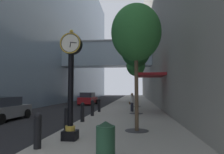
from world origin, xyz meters
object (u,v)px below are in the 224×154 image
at_px(bollard_third, 82,112).
at_px(trash_bin, 106,140).
at_px(street_clock, 71,78).
at_px(pedestrian_walking, 132,102).
at_px(bollard_second, 67,118).
at_px(car_grey_mid, 2,109).
at_px(street_tree_near, 136,33).
at_px(car_red_near, 88,99).
at_px(bollard_nearest, 38,130).
at_px(bollard_fourth, 92,108).
at_px(bollard_fifth, 99,105).
at_px(street_tree_mid_near, 136,51).
at_px(street_tree_mid_far, 136,66).
at_px(car_blue_far, 86,97).

xyz_separation_m(bollard_third, trash_bin, (2.36, -6.46, -0.07)).
height_order(street_clock, bollard_third, street_clock).
bearing_deg(pedestrian_walking, street_clock, -101.61).
xyz_separation_m(bollard_second, car_grey_mid, (-5.63, 3.45, 0.02)).
distance_m(street_tree_near, trash_bin, 5.84).
bearing_deg(car_red_near, pedestrian_walking, -57.26).
bearing_deg(car_grey_mid, trash_bin, -41.64).
distance_m(bollard_nearest, trash_bin, 2.51).
relative_size(bollard_fourth, bollard_fifth, 1.00).
height_order(bollard_third, street_tree_near, street_tree_near).
xyz_separation_m(street_clock, bollard_fifth, (-0.68, 9.98, -1.73)).
bearing_deg(bollard_fifth, bollard_second, -90.00).
bearing_deg(bollard_third, bollard_second, -90.00).
bearing_deg(trash_bin, street_tree_mid_near, 85.57).
height_order(bollard_third, street_tree_mid_far, street_tree_mid_far).
distance_m(street_clock, bollard_second, 2.43).
bearing_deg(car_blue_far, car_grey_mid, -91.76).
height_order(street_tree_near, car_grey_mid, street_tree_near).
distance_m(street_tree_mid_near, pedestrian_walking, 4.56).
bearing_deg(bollard_fifth, street_tree_near, -68.05).
bearing_deg(bollard_nearest, pedestrian_walking, 76.42).
bearing_deg(street_tree_mid_near, car_red_near, 120.38).
height_order(trash_bin, car_blue_far, car_blue_far).
distance_m(bollard_nearest, bollard_second, 2.80).
bearing_deg(street_tree_mid_near, bollard_third, -124.92).
height_order(bollard_fifth, pedestrian_walking, pedestrian_walking).
xyz_separation_m(bollard_fifth, street_tree_mid_near, (3.22, -1.00, 4.51)).
bearing_deg(car_grey_mid, bollard_second, -31.49).
height_order(street_clock, bollard_nearest, street_clock).
relative_size(street_tree_mid_near, car_red_near, 1.43).
xyz_separation_m(bollard_fifth, trash_bin, (2.36, -12.07, -0.07)).
bearing_deg(bollard_fourth, bollard_third, -90.00).
relative_size(bollard_fifth, car_blue_far, 0.28).
bearing_deg(bollard_fifth, bollard_nearest, -90.00).
relative_size(street_clock, street_tree_mid_near, 0.65).
relative_size(bollard_third, street_tree_mid_near, 0.18).
xyz_separation_m(bollard_third, bollard_fourth, (0.00, 2.80, 0.00)).
bearing_deg(street_clock, bollard_second, 113.50).
bearing_deg(bollard_second, bollard_fifth, 90.00).
xyz_separation_m(bollard_nearest, trash_bin, (2.36, -0.85, -0.07)).
height_order(car_grey_mid, car_blue_far, car_blue_far).
bearing_deg(pedestrian_walking, bollard_fifth, -168.51).
bearing_deg(car_blue_far, bollard_fifth, -72.38).
bearing_deg(street_tree_mid_near, street_tree_near, -90.00).
bearing_deg(street_tree_near, bollard_fourth, 121.86).
height_order(bollard_nearest, car_grey_mid, car_grey_mid).
bearing_deg(car_grey_mid, street_tree_near, -18.83).
xyz_separation_m(trash_bin, car_red_near, (-5.83, 22.48, 0.15)).
distance_m(street_clock, car_red_near, 20.88).
height_order(bollard_fourth, pedestrian_walking, pedestrian_walking).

